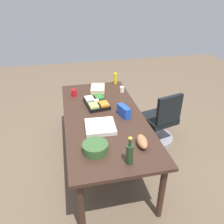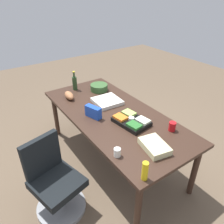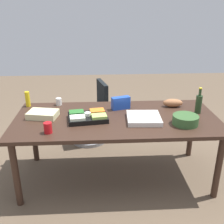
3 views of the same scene
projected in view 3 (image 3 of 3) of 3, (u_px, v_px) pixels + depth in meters
The scene contains 13 objects.
ground_plane at pixel (116, 176), 3.30m from camera, with size 10.00×10.00×0.00m, color brown.
conference_table at pixel (116, 123), 3.03m from camera, with size 2.28×1.05×0.79m.
office_chair at pixel (92, 119), 4.07m from camera, with size 0.59×0.58×0.91m.
paper_cup at pixel (59, 102), 3.35m from camera, with size 0.07×0.07×0.09m, color white.
pizza_box at pixel (144, 118), 2.92m from camera, with size 0.36×0.36×0.05m, color silver.
sheet_cake at pixel (43, 114), 3.00m from camera, with size 0.32×0.22×0.07m, color beige.
veggie_tray at pixel (88, 117), 2.93m from camera, with size 0.46×0.35×0.09m.
mustard_bottle at pixel (28, 99), 3.29m from camera, with size 0.06×0.06×0.19m, color yellow.
bread_loaf at pixel (173, 103), 3.30m from camera, with size 0.24×0.11×0.10m, color #A86A43.
salad_bowl at pixel (185, 120), 2.82m from camera, with size 0.27×0.27×0.10m, color #34592D.
chip_bag_blue at pixel (121, 103), 3.22m from camera, with size 0.22×0.08×0.15m, color blue.
wine_bottle at pixel (199, 103), 3.09m from camera, with size 0.09×0.09×0.30m.
red_solo_cup at pixel (48, 128), 2.63m from camera, with size 0.08×0.08×0.11m, color red.
Camera 3 is at (0.21, 2.75, 1.98)m, focal length 43.03 mm.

